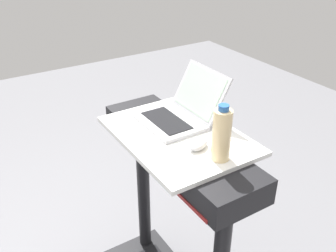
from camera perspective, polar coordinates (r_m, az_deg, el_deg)
desk_board at (r=1.64m, az=1.48°, el=-1.39°), size 0.65×0.47×0.02m
laptop at (r=1.72m, az=1.76°, el=2.21°), size 0.30×0.34×0.22m
computer_mouse at (r=1.53m, az=4.57°, el=-2.77°), size 0.10×0.12×0.03m
water_bottle at (r=1.43m, az=8.04°, el=-1.26°), size 0.07×0.07×0.23m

